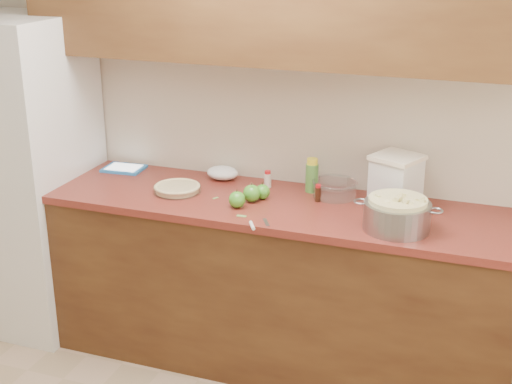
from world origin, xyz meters
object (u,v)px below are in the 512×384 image
(colander, at_px, (397,214))
(tablet, at_px, (124,168))
(flour_canister, at_px, (396,181))
(pie, at_px, (177,188))

(colander, distance_m, tablet, 1.66)
(tablet, bearing_deg, flour_canister, -5.40)
(pie, distance_m, colander, 1.18)
(pie, distance_m, flour_canister, 1.14)
(flour_canister, bearing_deg, colander, -78.97)
(pie, xyz_separation_m, tablet, (-0.46, 0.24, -0.01))
(colander, xyz_separation_m, tablet, (-1.63, 0.34, -0.07))
(flour_canister, distance_m, tablet, 1.58)
(colander, bearing_deg, pie, 174.78)
(colander, bearing_deg, tablet, 168.04)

